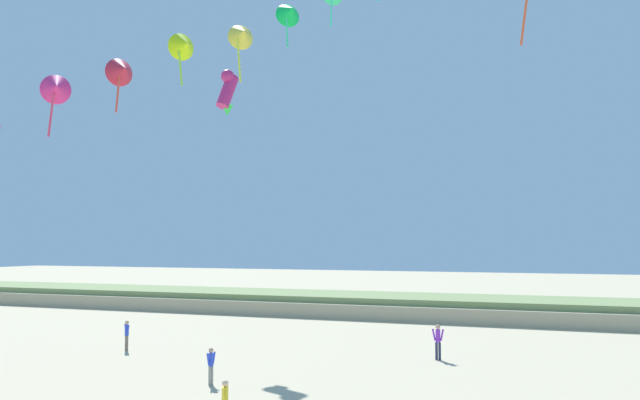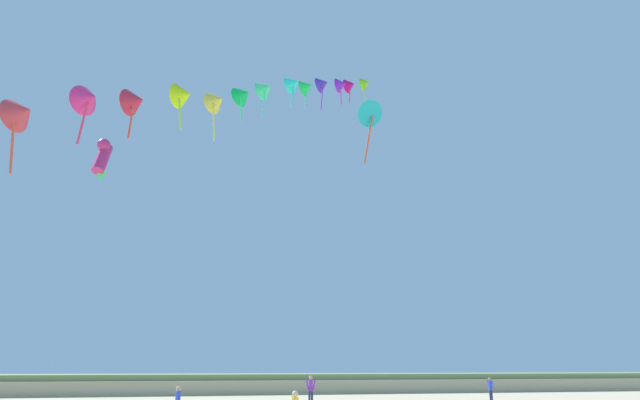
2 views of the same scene
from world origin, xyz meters
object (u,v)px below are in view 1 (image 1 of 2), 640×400
person_far_left (438,340)px  person_far_center (211,363)px  large_kite_low_lead (227,90)px  person_near_left (127,333)px

person_far_left → person_far_center: (-7.31, -9.12, -0.13)m
person_far_center → large_kite_low_lead: (-5.69, 11.31, 13.98)m
person_far_left → large_kite_low_lead: large_kite_low_lead is taller
person_near_left → person_far_left: bearing=11.3°
person_near_left → person_far_center: size_ratio=1.07×
large_kite_low_lead → person_far_left: bearing=-9.6°
person_near_left → person_far_center: person_near_left is taller
person_far_left → person_far_center: 11.69m
person_far_center → large_kite_low_lead: bearing=116.7°
person_far_center → person_near_left: bearing=145.4°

